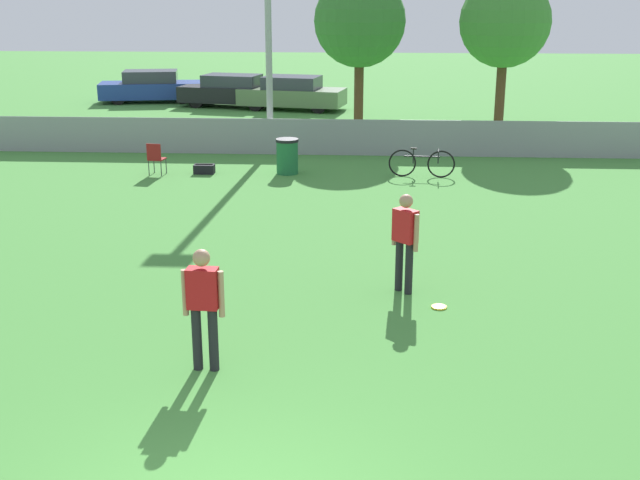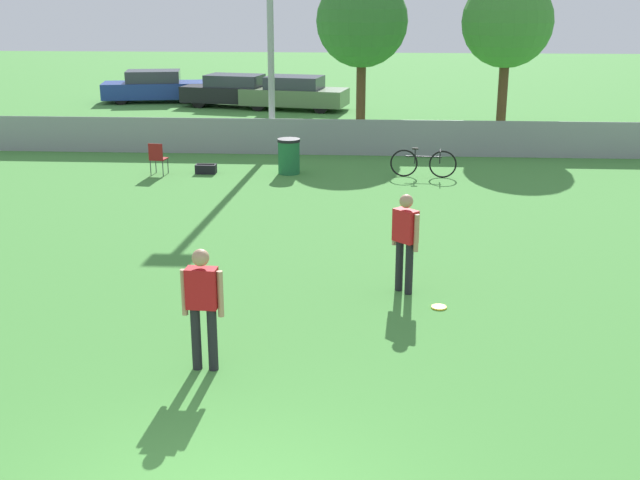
{
  "view_description": "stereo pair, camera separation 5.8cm",
  "coord_description": "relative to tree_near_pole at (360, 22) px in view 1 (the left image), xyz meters",
  "views": [
    {
      "loc": [
        1.27,
        -6.25,
        4.86
      ],
      "look_at": [
        0.54,
        5.89,
        1.05
      ],
      "focal_mm": 45.0,
      "sensor_mm": 36.0,
      "label": 1
    },
    {
      "loc": [
        1.33,
        -6.25,
        4.86
      ],
      "look_at": [
        0.54,
        5.89,
        1.05
      ],
      "focal_mm": 45.0,
      "sensor_mm": 36.0,
      "label": 2
    }
  ],
  "objects": [
    {
      "name": "fence_backline",
      "position": [
        -0.94,
        -3.43,
        -3.29
      ],
      "size": [
        23.28,
        0.07,
        1.21
      ],
      "color": "gray",
      "rests_on": "ground_plane"
    },
    {
      "name": "tree_near_pole",
      "position": [
        0.0,
        0.0,
        0.0
      ],
      "size": [
        3.07,
        3.07,
        5.39
      ],
      "color": "#4C331E",
      "rests_on": "ground_plane"
    },
    {
      "name": "tree_far_right",
      "position": [
        4.74,
        -0.32,
        -0.0
      ],
      "size": [
        2.97,
        2.97,
        5.35
      ],
      "color": "#4C331E",
      "rests_on": "ground_plane"
    },
    {
      "name": "player_thrower_red",
      "position": [
        0.97,
        -15.02,
        -2.85
      ],
      "size": [
        0.44,
        0.44,
        1.69
      ],
      "rotation": [
        0.0,
        0.0,
        -0.79
      ],
      "color": "black",
      "rests_on": "ground_plane"
    },
    {
      "name": "player_defender_red",
      "position": [
        -1.77,
        -18.07,
        -2.85
      ],
      "size": [
        0.56,
        0.24,
        1.69
      ],
      "rotation": [
        0.0,
        0.0,
        -0.06
      ],
      "color": "black",
      "rests_on": "ground_plane"
    },
    {
      "name": "frisbee_disc",
      "position": [
        1.52,
        -15.7,
        -3.82
      ],
      "size": [
        0.25,
        0.25,
        0.03
      ],
      "color": "yellow",
      "rests_on": "ground_plane"
    },
    {
      "name": "folding_chair_sideline",
      "position": [
        -5.42,
        -6.52,
        -3.33
      ],
      "size": [
        0.46,
        0.46,
        0.89
      ],
      "rotation": [
        0.0,
        0.0,
        3.0
      ],
      "color": "#333338",
      "rests_on": "ground_plane"
    },
    {
      "name": "bicycle_sideline",
      "position": [
        1.8,
        -6.33,
        -3.45
      ],
      "size": [
        1.78,
        0.44,
        0.8
      ],
      "rotation": [
        0.0,
        0.0,
        -0.08
      ],
      "color": "black",
      "rests_on": "ground_plane"
    },
    {
      "name": "trash_bin",
      "position": [
        -1.87,
        -6.1,
        -3.35
      ],
      "size": [
        0.62,
        0.62,
        0.97
      ],
      "color": "#1E6638",
      "rests_on": "ground_plane"
    },
    {
      "name": "gear_bag_sideline",
      "position": [
        -4.16,
        -6.24,
        -3.71
      ],
      "size": [
        0.56,
        0.31,
        0.28
      ],
      "color": "black",
      "rests_on": "ground_plane"
    },
    {
      "name": "parked_car_blue",
      "position": [
        -9.44,
        8.24,
        -3.16
      ],
      "size": [
        4.75,
        2.55,
        1.4
      ],
      "rotation": [
        0.0,
        0.0,
        0.18
      ],
      "color": "black",
      "rests_on": "ground_plane"
    },
    {
      "name": "parked_car_dark",
      "position": [
        -5.53,
        6.87,
        -3.16
      ],
      "size": [
        4.73,
        2.53,
        1.38
      ],
      "rotation": [
        0.0,
        0.0,
        -0.2
      ],
      "color": "black",
      "rests_on": "ground_plane"
    },
    {
      "name": "parked_car_olive",
      "position": [
        -2.89,
        6.22,
        -3.15
      ],
      "size": [
        4.64,
        2.61,
        1.4
      ],
      "rotation": [
        0.0,
        0.0,
        -0.19
      ],
      "color": "black",
      "rests_on": "ground_plane"
    }
  ]
}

